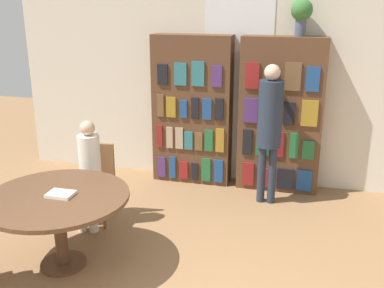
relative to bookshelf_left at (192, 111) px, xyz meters
The scene contains 9 objects.
wall_back 0.80m from the bookshelf_left, 17.96° to the left, with size 6.40×0.07×3.00m.
bookshelf_left is the anchor object (origin of this frame).
bookshelf_right 1.20m from the bookshelf_left, ahead, with size 1.08×0.34×2.04m.
flower_vase 1.90m from the bookshelf_left, ahead, with size 0.26×0.26×0.45m.
reading_table 2.57m from the bookshelf_left, 105.36° to the right, with size 1.35×1.35×0.74m.
chair_left_side 1.72m from the bookshelf_left, 118.60° to the right, with size 0.44×0.44×0.90m.
seated_reader_left 1.83m from the bookshelf_left, 115.21° to the right, with size 0.28×0.37×1.23m.
librarian_standing 1.21m from the bookshelf_left, 24.43° to the right, with size 0.30×0.57×1.76m.
open_book_on_table 2.54m from the bookshelf_left, 104.46° to the right, with size 0.24×0.18×0.03m.
Camera 1 is at (0.91, -2.19, 2.49)m, focal length 42.00 mm.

